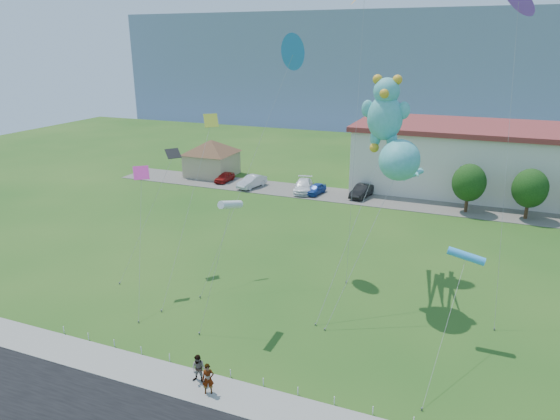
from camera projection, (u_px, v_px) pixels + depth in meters
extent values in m
plane|color=#1E4E16|center=(256.00, 368.00, 28.69)|extent=(160.00, 160.00, 0.00)
cube|color=gray|center=(235.00, 397.00, 26.25)|extent=(80.00, 2.50, 0.10)
cube|color=#59544C|center=(377.00, 200.00, 59.51)|extent=(70.00, 6.00, 0.06)
cube|color=slate|center=(444.00, 64.00, 130.42)|extent=(160.00, 50.00, 25.00)
cube|color=tan|center=(212.00, 164.00, 70.08)|extent=(6.00, 6.00, 3.20)
pyramid|color=brown|center=(211.00, 147.00, 69.29)|extent=(9.20, 9.20, 1.80)
cylinder|color=white|center=(64.00, 330.00, 32.03)|extent=(0.05, 0.05, 0.50)
cylinder|color=white|center=(88.00, 336.00, 31.33)|extent=(0.05, 0.05, 0.50)
cylinder|color=white|center=(114.00, 343.00, 30.63)|extent=(0.05, 0.05, 0.50)
cylinder|color=white|center=(141.00, 350.00, 29.92)|extent=(0.05, 0.05, 0.50)
cylinder|color=white|center=(170.00, 358.00, 29.22)|extent=(0.05, 0.05, 0.50)
cylinder|color=white|center=(199.00, 365.00, 28.52)|extent=(0.05, 0.05, 0.50)
cylinder|color=white|center=(230.00, 373.00, 27.82)|extent=(0.05, 0.05, 0.50)
cylinder|color=white|center=(263.00, 382.00, 27.12)|extent=(0.05, 0.05, 0.50)
cylinder|color=white|center=(298.00, 391.00, 26.41)|extent=(0.05, 0.05, 0.50)
cylinder|color=white|center=(334.00, 400.00, 25.71)|extent=(0.05, 0.05, 0.50)
cylinder|color=white|center=(373.00, 410.00, 25.01)|extent=(0.05, 0.05, 0.50)
cylinder|color=#3F2B19|center=(466.00, 203.00, 54.78)|extent=(0.36, 0.36, 2.20)
ellipsoid|color=#14380F|center=(469.00, 183.00, 54.05)|extent=(3.60, 3.60, 4.14)
cylinder|color=#3F2B19|center=(527.00, 209.00, 52.67)|extent=(0.36, 0.36, 2.20)
ellipsoid|color=#14380F|center=(530.00, 188.00, 51.94)|extent=(3.60, 3.60, 4.14)
imported|color=gray|center=(208.00, 379.00, 26.23)|extent=(0.76, 0.67, 1.74)
imported|color=gray|center=(199.00, 369.00, 27.11)|extent=(0.85, 0.69, 1.66)
imported|color=#9F1613|center=(225.00, 177.00, 66.93)|extent=(1.63, 3.74, 1.26)
imported|color=silver|center=(252.00, 181.00, 64.30)|extent=(2.63, 4.84, 1.51)
imported|color=white|center=(303.00, 186.00, 62.32)|extent=(3.27, 5.57, 1.51)
imported|color=#1B4099|center=(316.00, 189.00, 61.43)|extent=(2.08, 3.90, 1.26)
imported|color=black|center=(362.00, 191.00, 60.22)|extent=(2.34, 4.76, 1.50)
ellipsoid|color=teal|center=(399.00, 160.00, 33.34)|extent=(2.74, 3.56, 2.74)
sphere|color=white|center=(390.00, 158.00, 32.47)|extent=(0.43, 0.43, 0.43)
sphere|color=white|center=(405.00, 160.00, 32.13)|extent=(0.43, 0.43, 0.43)
cylinder|color=slate|center=(325.00, 329.00, 32.41)|extent=(0.10, 0.10, 0.16)
cylinder|color=gray|center=(361.00, 251.00, 32.55)|extent=(3.13, 5.01, 9.38)
ellipsoid|color=teal|center=(385.00, 118.00, 33.90)|extent=(2.44, 2.07, 3.05)
sphere|color=teal|center=(387.00, 91.00, 33.33)|extent=(1.78, 1.78, 1.78)
sphere|color=gold|center=(378.00, 79.00, 33.32)|extent=(0.66, 0.66, 0.66)
sphere|color=gold|center=(397.00, 80.00, 32.86)|extent=(0.66, 0.66, 0.66)
sphere|color=gold|center=(384.00, 93.00, 32.70)|extent=(0.66, 0.66, 0.66)
ellipsoid|color=teal|center=(368.00, 109.00, 34.14)|extent=(0.84, 0.60, 1.18)
ellipsoid|color=teal|center=(404.00, 110.00, 33.29)|extent=(0.84, 0.60, 1.18)
ellipsoid|color=teal|center=(375.00, 138.00, 34.54)|extent=(0.75, 0.66, 1.22)
ellipsoid|color=teal|center=(392.00, 139.00, 34.14)|extent=(0.75, 0.66, 1.22)
sphere|color=gold|center=(374.00, 148.00, 34.58)|extent=(0.66, 0.66, 0.66)
sphere|color=gold|center=(391.00, 149.00, 34.19)|extent=(0.66, 0.66, 0.66)
cylinder|color=slate|center=(315.00, 324.00, 32.98)|extent=(0.10, 0.10, 0.16)
cylinder|color=gray|center=(350.00, 235.00, 33.78)|extent=(2.53, 6.70, 10.53)
cylinder|color=slate|center=(494.00, 329.00, 32.42)|extent=(0.10, 0.10, 0.16)
cylinder|color=gray|center=(506.00, 167.00, 32.00)|extent=(1.10, 5.94, 20.09)
cube|color=#E03197|center=(141.00, 173.00, 35.99)|extent=(1.29, 1.29, 0.86)
cylinder|color=slate|center=(139.00, 322.00, 33.30)|extent=(0.10, 0.10, 0.16)
cylinder|color=gray|center=(140.00, 245.00, 34.66)|extent=(2.70, 5.18, 8.52)
cylinder|color=#34A0EB|center=(466.00, 256.00, 29.94)|extent=(0.50, 2.25, 0.87)
cylinder|color=slate|center=(422.00, 409.00, 25.34)|extent=(0.10, 0.10, 0.16)
cylinder|color=gray|center=(446.00, 327.00, 27.66)|extent=(1.25, 7.72, 5.27)
cube|color=black|center=(173.00, 153.00, 39.33)|extent=(1.29, 1.29, 0.86)
cylinder|color=slate|center=(119.00, 283.00, 38.63)|extent=(0.10, 0.10, 0.16)
cylinder|color=gray|center=(147.00, 219.00, 39.00)|extent=(2.32, 5.12, 9.14)
cylinder|color=white|center=(231.00, 205.00, 31.00)|extent=(0.50, 2.25, 0.87)
cylinder|color=slate|center=(199.00, 333.00, 31.95)|extent=(0.10, 0.10, 0.16)
cylinder|color=gray|center=(215.00, 271.00, 31.50)|extent=(1.35, 2.42, 7.87)
cube|color=yellow|center=(211.00, 120.00, 39.02)|extent=(1.29, 1.29, 0.86)
cylinder|color=slate|center=(161.00, 311.00, 34.66)|extent=(0.10, 0.10, 0.16)
cylinder|color=gray|center=(188.00, 211.00, 36.86)|extent=(0.57, 9.06, 11.67)
cone|color=blue|center=(293.00, 52.00, 37.77)|extent=(1.80, 1.33, 1.33)
cylinder|color=slate|center=(200.00, 297.00, 36.54)|extent=(0.10, 0.10, 0.16)
cylinder|color=gray|center=(247.00, 173.00, 37.18)|extent=(3.80, 9.07, 16.78)
cylinder|color=slate|center=(346.00, 282.00, 38.80)|extent=(0.10, 0.10, 0.16)
cylinder|color=gray|center=(355.00, 138.00, 38.43)|extent=(1.16, 6.47, 21.32)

